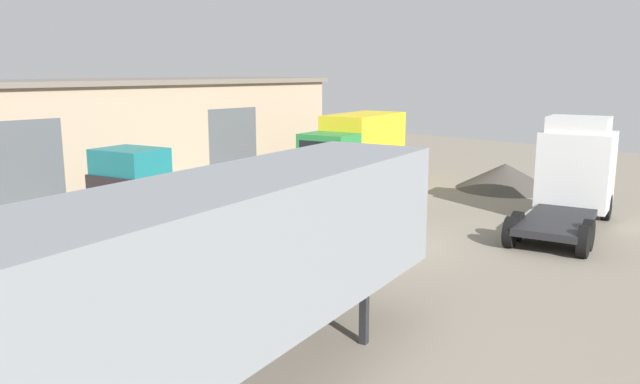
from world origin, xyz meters
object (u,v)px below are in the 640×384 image
object	(u,v)px
flatbed_truck_teal	(104,192)
gravel_pile	(505,176)
tractor_unit_white	(573,174)
container_trailer_white	(215,269)
box_truck_green	(356,145)

from	to	relation	value
flatbed_truck_teal	gravel_pile	distance (m)	18.21
tractor_unit_white	container_trailer_white	bearing A→B (deg)	170.95
tractor_unit_white	flatbed_truck_teal	bearing A→B (deg)	123.69
tractor_unit_white	flatbed_truck_teal	world-z (taller)	tractor_unit_white
box_truck_green	gravel_pile	size ratio (longest dim) A/B	1.53
gravel_pile	container_trailer_white	bearing A→B (deg)	-164.01
tractor_unit_white	gravel_pile	size ratio (longest dim) A/B	1.55
flatbed_truck_teal	gravel_pile	bearing A→B (deg)	-35.85
container_trailer_white	flatbed_truck_teal	bearing A→B (deg)	57.42
tractor_unit_white	gravel_pile	world-z (taller)	tractor_unit_white
tractor_unit_white	gravel_pile	bearing A→B (deg)	34.98
container_trailer_white	box_truck_green	world-z (taller)	container_trailer_white
container_trailer_white	box_truck_green	bearing A→B (deg)	22.09
tractor_unit_white	container_trailer_white	distance (m)	17.17
flatbed_truck_teal	box_truck_green	xyz separation A→B (m)	(13.10, -0.58, 0.60)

